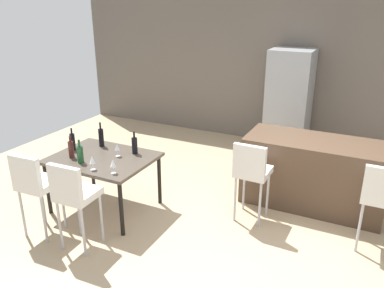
{
  "coord_description": "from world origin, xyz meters",
  "views": [
    {
      "loc": [
        1.01,
        -4.19,
        2.66
      ],
      "look_at": [
        -1.11,
        0.09,
        0.85
      ],
      "focal_mm": 36.39,
      "sensor_mm": 36.0,
      "label": 1
    }
  ],
  "objects_px": {
    "wine_glass_end": "(117,147)",
    "wine_glass_left": "(92,160)",
    "bar_chair_left": "(252,170)",
    "refrigerator": "(289,102)",
    "dining_chair_far": "(74,193)",
    "dining_table": "(103,162)",
    "wine_bottle_near": "(135,145)",
    "wine_bottle_far": "(101,137)",
    "wine_glass_right": "(113,164)",
    "bar_chair_middle": "(382,195)",
    "kitchen_island": "(313,173)",
    "wine_bottle_inner": "(71,149)",
    "wine_bottle_middle": "(73,141)",
    "wine_bottle_corner": "(80,154)",
    "dining_chair_near": "(35,182)"
  },
  "relations": [
    {
      "from": "wine_glass_right",
      "to": "wine_bottle_middle",
      "type": "bearing_deg",
      "value": 158.88
    },
    {
      "from": "dining_chair_far",
      "to": "refrigerator",
      "type": "xyz_separation_m",
      "value": [
        1.35,
        3.99,
        0.22
      ]
    },
    {
      "from": "dining_chair_far",
      "to": "wine_bottle_far",
      "type": "relative_size",
      "value": 3.09
    },
    {
      "from": "dining_chair_far",
      "to": "wine_bottle_middle",
      "type": "relative_size",
      "value": 3.45
    },
    {
      "from": "wine_bottle_middle",
      "to": "refrigerator",
      "type": "distance_m",
      "value": 3.78
    },
    {
      "from": "wine_bottle_corner",
      "to": "wine_glass_left",
      "type": "xyz_separation_m",
      "value": [
        0.28,
        -0.11,
        0.01
      ]
    },
    {
      "from": "refrigerator",
      "to": "wine_glass_end",
      "type": "bearing_deg",
      "value": -115.85
    },
    {
      "from": "dining_chair_far",
      "to": "wine_glass_right",
      "type": "bearing_deg",
      "value": 74.33
    },
    {
      "from": "dining_chair_far",
      "to": "wine_bottle_inner",
      "type": "distance_m",
      "value": 0.93
    },
    {
      "from": "wine_bottle_near",
      "to": "wine_bottle_far",
      "type": "bearing_deg",
      "value": 177.87
    },
    {
      "from": "wine_bottle_inner",
      "to": "wine_glass_left",
      "type": "distance_m",
      "value": 0.52
    },
    {
      "from": "wine_bottle_middle",
      "to": "wine_bottle_corner",
      "type": "relative_size",
      "value": 1.02
    },
    {
      "from": "bar_chair_left",
      "to": "wine_bottle_near",
      "type": "xyz_separation_m",
      "value": [
        -1.51,
        -0.27,
        0.16
      ]
    },
    {
      "from": "wine_bottle_far",
      "to": "refrigerator",
      "type": "xyz_separation_m",
      "value": [
        1.89,
        2.83,
        0.05
      ]
    },
    {
      "from": "dining_table",
      "to": "wine_glass_right",
      "type": "height_order",
      "value": "wine_glass_right"
    },
    {
      "from": "wine_glass_end",
      "to": "wine_glass_left",
      "type": "bearing_deg",
      "value": -91.57
    },
    {
      "from": "refrigerator",
      "to": "dining_chair_near",
      "type": "bearing_deg",
      "value": -115.66
    },
    {
      "from": "kitchen_island",
      "to": "wine_glass_left",
      "type": "xyz_separation_m",
      "value": [
        -2.28,
        -1.7,
        0.4
      ]
    },
    {
      "from": "bar_chair_left",
      "to": "dining_table",
      "type": "distance_m",
      "value": 1.9
    },
    {
      "from": "wine_glass_end",
      "to": "dining_table",
      "type": "bearing_deg",
      "value": -147.25
    },
    {
      "from": "bar_chair_middle",
      "to": "dining_table",
      "type": "relative_size",
      "value": 0.82
    },
    {
      "from": "kitchen_island",
      "to": "wine_glass_right",
      "type": "distance_m",
      "value": 2.64
    },
    {
      "from": "refrigerator",
      "to": "bar_chair_left",
      "type": "bearing_deg",
      "value": -86.07
    },
    {
      "from": "bar_chair_middle",
      "to": "wine_bottle_far",
      "type": "distance_m",
      "value": 3.52
    },
    {
      "from": "wine_bottle_corner",
      "to": "wine_glass_left",
      "type": "distance_m",
      "value": 0.3
    },
    {
      "from": "refrigerator",
      "to": "wine_bottle_far",
      "type": "bearing_deg",
      "value": -123.68
    },
    {
      "from": "bar_chair_middle",
      "to": "wine_bottle_near",
      "type": "distance_m",
      "value": 2.96
    },
    {
      "from": "wine_bottle_inner",
      "to": "wine_glass_end",
      "type": "distance_m",
      "value": 0.58
    },
    {
      "from": "wine_glass_right",
      "to": "wine_glass_end",
      "type": "bearing_deg",
      "value": 121.18
    },
    {
      "from": "refrigerator",
      "to": "wine_glass_right",
      "type": "bearing_deg",
      "value": -109.06
    },
    {
      "from": "kitchen_island",
      "to": "wine_bottle_near",
      "type": "relative_size",
      "value": 6.07
    },
    {
      "from": "wine_bottle_far",
      "to": "kitchen_island",
      "type": "bearing_deg",
      "value": 21.03
    },
    {
      "from": "wine_glass_right",
      "to": "wine_glass_end",
      "type": "relative_size",
      "value": 1.0
    },
    {
      "from": "dining_chair_far",
      "to": "wine_bottle_near",
      "type": "relative_size",
      "value": 3.53
    },
    {
      "from": "bar_chair_middle",
      "to": "wine_bottle_corner",
      "type": "bearing_deg",
      "value": -166.38
    },
    {
      "from": "wine_bottle_far",
      "to": "wine_glass_left",
      "type": "distance_m",
      "value": 0.78
    },
    {
      "from": "bar_chair_left",
      "to": "wine_bottle_middle",
      "type": "distance_m",
      "value": 2.38
    },
    {
      "from": "wine_glass_right",
      "to": "bar_chair_middle",
      "type": "bearing_deg",
      "value": 17.67
    },
    {
      "from": "bar_chair_left",
      "to": "refrigerator",
      "type": "height_order",
      "value": "refrigerator"
    },
    {
      "from": "wine_bottle_inner",
      "to": "wine_bottle_middle",
      "type": "relative_size",
      "value": 0.95
    },
    {
      "from": "dining_chair_far",
      "to": "wine_bottle_far",
      "type": "bearing_deg",
      "value": 115.04
    },
    {
      "from": "kitchen_island",
      "to": "wine_glass_end",
      "type": "relative_size",
      "value": 10.37
    },
    {
      "from": "kitchen_island",
      "to": "wine_bottle_far",
      "type": "xyz_separation_m",
      "value": [
        -2.68,
        -1.03,
        0.41
      ]
    },
    {
      "from": "dining_table",
      "to": "dining_chair_near",
      "type": "relative_size",
      "value": 1.21
    },
    {
      "from": "dining_table",
      "to": "dining_chair_far",
      "type": "bearing_deg",
      "value": -71.27
    },
    {
      "from": "bar_chair_middle",
      "to": "wine_bottle_middle",
      "type": "xyz_separation_m",
      "value": [
        -3.75,
        -0.54,
        0.16
      ]
    },
    {
      "from": "bar_chair_middle",
      "to": "dining_chair_near",
      "type": "distance_m",
      "value": 3.81
    },
    {
      "from": "bar_chair_middle",
      "to": "refrigerator",
      "type": "xyz_separation_m",
      "value": [
        -1.62,
        2.58,
        0.22
      ]
    },
    {
      "from": "dining_table",
      "to": "wine_bottle_far",
      "type": "bearing_deg",
      "value": 129.47
    },
    {
      "from": "dining_chair_far",
      "to": "wine_bottle_corner",
      "type": "distance_m",
      "value": 0.74
    }
  ]
}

